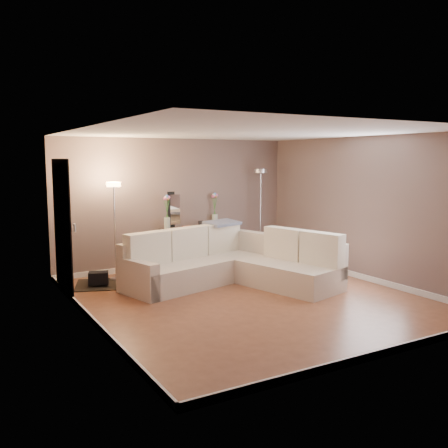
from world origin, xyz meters
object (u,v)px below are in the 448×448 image
floor_lamp_lit (114,211)px  sectional_sofa (229,263)px  console_table (188,245)px  floor_lamp_unlit (260,196)px

floor_lamp_lit → sectional_sofa: bearing=-37.4°
console_table → floor_lamp_lit: bearing=-167.5°
floor_lamp_unlit → console_table: bearing=173.2°
floor_lamp_lit → floor_lamp_unlit: floor_lamp_unlit is taller
console_table → floor_lamp_unlit: (1.63, -0.19, 0.95)m
sectional_sofa → floor_lamp_unlit: floor_lamp_unlit is taller
console_table → floor_lamp_unlit: bearing=-6.8°
console_table → floor_lamp_lit: (-1.64, -0.37, 0.80)m
floor_lamp_unlit → floor_lamp_lit: bearing=-177.0°
sectional_sofa → floor_lamp_lit: bearing=142.6°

